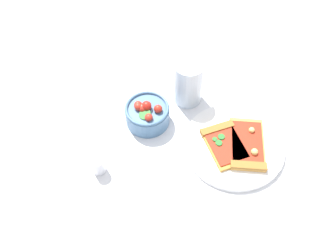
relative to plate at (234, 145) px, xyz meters
The scene contains 7 objects.
ground_plane 0.04m from the plate, 158.57° to the right, with size 2.40×2.40×0.00m, color silver.
plate is the anchor object (origin of this frame).
pizza_slice_near 0.03m from the plate, 113.56° to the right, with size 0.13×0.09×0.01m.
pizza_slice_far 0.04m from the plate, 45.72° to the left, with size 0.18×0.15×0.02m.
salad_bowl 0.24m from the plate, 131.80° to the right, with size 0.12×0.12×0.08m.
soda_glass 0.21m from the plate, 166.46° to the right, with size 0.08×0.08×0.13m.
pepper_shaker 0.35m from the plate, 99.97° to the right, with size 0.03×0.03×0.06m.
Camera 1 is at (0.44, -0.33, 0.79)m, focal length 38.46 mm.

